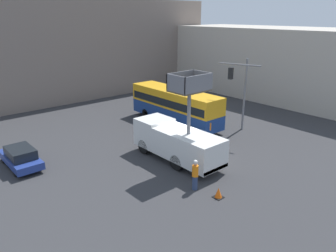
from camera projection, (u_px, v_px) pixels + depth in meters
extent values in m
plane|color=#333335|center=(180.00, 156.00, 24.16)|extent=(120.00, 120.00, 0.00)
cube|color=gray|center=(44.00, 50.00, 39.54)|extent=(44.00, 10.00, 11.70)
cube|color=#BCB2A3|center=(281.00, 63.00, 40.63)|extent=(10.00, 28.00, 8.38)
cube|color=silver|center=(155.00, 131.00, 24.80)|extent=(2.36, 2.19, 2.04)
cube|color=silver|center=(188.00, 147.00, 22.23)|extent=(2.36, 5.10, 1.85)
cube|color=red|center=(216.00, 169.00, 20.70)|extent=(2.31, 0.10, 0.24)
cylinder|color=black|center=(144.00, 147.00, 24.48)|extent=(0.30, 1.07, 1.07)
cylinder|color=black|center=(165.00, 140.00, 25.76)|extent=(0.30, 1.07, 1.07)
cylinder|color=black|center=(177.00, 162.00, 21.88)|extent=(0.30, 1.07, 1.07)
cylinder|color=black|center=(198.00, 154.00, 23.15)|extent=(0.30, 1.07, 1.07)
cylinder|color=slate|center=(189.00, 113.00, 21.45)|extent=(0.24, 0.24, 2.92)
cube|color=brown|center=(189.00, 90.00, 20.96)|extent=(2.41, 1.73, 0.10)
cube|color=slate|center=(176.00, 84.00, 20.05)|extent=(0.08, 1.73, 1.05)
cube|color=slate|center=(202.00, 79.00, 21.50)|extent=(0.08, 1.73, 1.05)
cube|color=slate|center=(181.00, 80.00, 21.37)|extent=(2.41, 0.08, 1.05)
cube|color=slate|center=(199.00, 83.00, 20.19)|extent=(2.41, 0.08, 1.05)
cube|color=navy|center=(175.00, 113.00, 31.02)|extent=(2.45, 10.15, 1.28)
cube|color=orange|center=(175.00, 98.00, 30.56)|extent=(2.45, 10.15, 1.57)
cube|color=black|center=(175.00, 101.00, 30.63)|extent=(2.47, 9.74, 0.69)
cylinder|color=black|center=(146.00, 114.00, 32.79)|extent=(0.30, 0.97, 0.97)
cylinder|color=black|center=(162.00, 110.00, 34.12)|extent=(0.30, 0.97, 0.97)
cylinder|color=black|center=(190.00, 129.00, 28.29)|extent=(0.30, 0.97, 0.97)
cylinder|color=black|center=(207.00, 124.00, 29.62)|extent=(0.30, 0.97, 0.97)
cylinder|color=slate|center=(244.00, 95.00, 28.77)|extent=(0.18, 0.18, 6.37)
cylinder|color=slate|center=(239.00, 65.00, 26.42)|extent=(1.14, 3.44, 0.13)
cube|color=black|center=(231.00, 73.00, 25.14)|extent=(0.40, 0.40, 0.90)
sphere|color=red|center=(231.00, 70.00, 25.06)|extent=(0.20, 0.20, 0.20)
cylinder|color=navy|center=(195.00, 183.00, 19.46)|extent=(0.32, 0.32, 0.87)
cylinder|color=orange|center=(195.00, 171.00, 19.21)|extent=(0.38, 0.38, 0.69)
sphere|color=tan|center=(195.00, 164.00, 19.06)|extent=(0.24, 0.24, 0.24)
sphere|color=white|center=(196.00, 162.00, 19.02)|extent=(0.25, 0.25, 0.25)
cylinder|color=navy|center=(209.00, 134.00, 27.32)|extent=(0.32, 0.32, 0.82)
cylinder|color=orange|center=(209.00, 126.00, 27.09)|extent=(0.38, 0.38, 0.65)
sphere|color=tan|center=(209.00, 121.00, 26.94)|extent=(0.22, 0.22, 0.22)
sphere|color=white|center=(209.00, 120.00, 26.91)|extent=(0.23, 0.23, 0.23)
cube|color=black|center=(218.00, 197.00, 18.71)|extent=(0.54, 0.54, 0.03)
cone|color=#F25B0F|center=(218.00, 193.00, 18.62)|extent=(0.44, 0.44, 0.62)
cube|color=navy|center=(21.00, 159.00, 22.40)|extent=(1.75, 4.25, 0.50)
cube|color=black|center=(20.00, 153.00, 22.06)|extent=(1.54, 2.34, 0.63)
cylinder|color=black|center=(4.00, 159.00, 22.94)|extent=(0.22, 0.64, 0.64)
cylinder|color=black|center=(26.00, 153.00, 23.88)|extent=(0.22, 0.64, 0.64)
cylinder|color=black|center=(16.00, 172.00, 21.05)|extent=(0.22, 0.64, 0.64)
cylinder|color=black|center=(39.00, 165.00, 21.99)|extent=(0.22, 0.64, 0.64)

